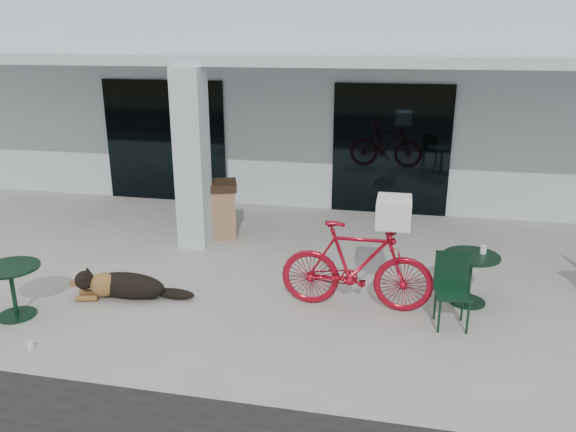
% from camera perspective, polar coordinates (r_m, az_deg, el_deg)
% --- Properties ---
extents(ground, '(80.00, 80.00, 0.00)m').
position_cam_1_polar(ground, '(7.85, -4.93, -9.45)').
color(ground, '#AAA8A1').
rests_on(ground, ground).
extents(building, '(22.00, 7.00, 4.50)m').
position_cam_1_polar(building, '(15.37, 4.19, 12.70)').
color(building, silver).
rests_on(building, ground).
extents(storefront_glass_left, '(2.80, 0.06, 2.70)m').
position_cam_1_polar(storefront_glass_left, '(12.99, -12.39, 7.43)').
color(storefront_glass_left, black).
rests_on(storefront_glass_left, ground).
extents(storefront_glass_right, '(2.40, 0.06, 2.70)m').
position_cam_1_polar(storefront_glass_right, '(11.87, 10.40, 6.60)').
color(storefront_glass_right, black).
rests_on(storefront_glass_right, ground).
extents(column, '(0.50, 0.50, 3.12)m').
position_cam_1_polar(column, '(9.87, -9.71, 5.67)').
color(column, silver).
rests_on(column, ground).
extents(overhang, '(22.00, 2.80, 0.18)m').
position_cam_1_polar(overhang, '(10.49, 0.46, 15.70)').
color(overhang, silver).
rests_on(overhang, column).
extents(bicycle, '(2.07, 0.60, 1.24)m').
position_cam_1_polar(bicycle, '(7.68, 6.99, -5.05)').
color(bicycle, '#A20D21').
rests_on(bicycle, ground).
extents(laundry_basket, '(0.45, 0.60, 0.35)m').
position_cam_1_polar(laundry_basket, '(7.40, 10.69, 0.43)').
color(laundry_basket, white).
rests_on(laundry_basket, bicycle).
extents(dog, '(1.37, 0.76, 0.43)m').
position_cam_1_polar(dog, '(8.38, -16.03, -6.65)').
color(dog, black).
rests_on(dog, ground).
extents(cup_near_dog, '(0.09, 0.09, 0.09)m').
position_cam_1_polar(cup_near_dog, '(7.57, -24.71, -11.84)').
color(cup_near_dog, white).
rests_on(cup_near_dog, ground).
extents(cafe_table_near, '(0.83, 0.83, 0.72)m').
position_cam_1_polar(cafe_table_near, '(8.34, -26.14, -6.91)').
color(cafe_table_near, '#11311F').
rests_on(cafe_table_near, ground).
extents(cafe_table_far, '(0.80, 0.80, 0.72)m').
position_cam_1_polar(cafe_table_far, '(8.26, 17.95, -6.11)').
color(cafe_table_far, '#11311F').
rests_on(cafe_table_far, ground).
extents(cafe_chair_far_a, '(0.48, 0.52, 0.96)m').
position_cam_1_polar(cafe_chair_far_a, '(7.49, 16.40, -7.45)').
color(cafe_chair_far_a, '#11311F').
rests_on(cafe_chair_far_a, ground).
extents(cup_on_table, '(0.09, 0.09, 0.12)m').
position_cam_1_polar(cup_on_table, '(8.22, 19.23, -3.23)').
color(cup_on_table, white).
rests_on(cup_on_table, cafe_table_far).
extents(trash_receptacle, '(0.79, 0.79, 1.06)m').
position_cam_1_polar(trash_receptacle, '(10.48, -6.90, 0.67)').
color(trash_receptacle, '#926A4C').
rests_on(trash_receptacle, ground).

